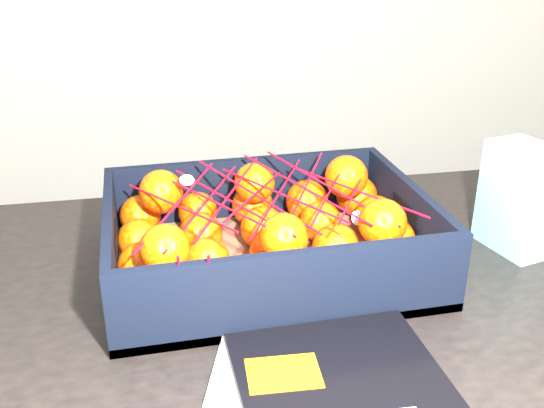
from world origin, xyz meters
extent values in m
cube|color=black|center=(-0.05, 0.29, 0.73)|extent=(1.23, 0.84, 0.04)
cylinder|color=black|center=(0.50, 0.64, 0.35)|extent=(0.06, 0.06, 0.71)
cube|color=black|center=(0.02, 0.10, 0.77)|extent=(0.21, 0.28, 0.01)
cube|color=orange|center=(-0.04, 0.16, 0.77)|extent=(0.08, 0.06, 0.00)
cube|color=brown|center=(0.00, 0.40, 0.76)|extent=(0.42, 0.32, 0.01)
cube|color=black|center=(0.00, 0.55, 0.80)|extent=(0.42, 0.01, 0.11)
cube|color=black|center=(0.00, 0.25, 0.80)|extent=(0.42, 0.01, 0.11)
cube|color=black|center=(-0.20, 0.40, 0.80)|extent=(0.01, 0.29, 0.11)
cube|color=black|center=(0.21, 0.40, 0.80)|extent=(0.01, 0.29, 0.11)
sphere|color=#E64304|center=(-0.17, 0.29, 0.79)|extent=(0.06, 0.06, 0.06)
sphere|color=#E64304|center=(-0.17, 0.36, 0.79)|extent=(0.06, 0.06, 0.06)
sphere|color=#E64304|center=(-0.17, 0.44, 0.79)|extent=(0.06, 0.06, 0.06)
sphere|color=#E64304|center=(-0.17, 0.52, 0.79)|extent=(0.06, 0.06, 0.06)
sphere|color=#E64304|center=(-0.08, 0.28, 0.79)|extent=(0.06, 0.06, 0.06)
sphere|color=#E64304|center=(-0.09, 0.36, 0.79)|extent=(0.06, 0.06, 0.06)
sphere|color=#E64304|center=(-0.09, 0.44, 0.79)|extent=(0.06, 0.06, 0.06)
sphere|color=#E64304|center=(-0.08, 0.51, 0.79)|extent=(0.06, 0.06, 0.06)
sphere|color=#E64304|center=(0.00, 0.28, 0.79)|extent=(0.06, 0.06, 0.06)
sphere|color=#E64304|center=(0.00, 0.36, 0.79)|extent=(0.07, 0.07, 0.07)
sphere|color=#E64304|center=(0.00, 0.44, 0.79)|extent=(0.06, 0.06, 0.06)
sphere|color=#E64304|center=(0.00, 0.51, 0.79)|extent=(0.06, 0.06, 0.06)
sphere|color=#E64304|center=(0.08, 0.29, 0.79)|extent=(0.06, 0.06, 0.06)
sphere|color=#E64304|center=(0.09, 0.36, 0.79)|extent=(0.06, 0.06, 0.06)
sphere|color=#E64304|center=(0.09, 0.44, 0.79)|extent=(0.06, 0.06, 0.06)
sphere|color=#E64304|center=(0.09, 0.51, 0.79)|extent=(0.07, 0.07, 0.07)
sphere|color=#E64304|center=(0.17, 0.28, 0.79)|extent=(0.06, 0.06, 0.06)
sphere|color=#E64304|center=(0.17, 0.36, 0.79)|extent=(0.06, 0.06, 0.06)
sphere|color=#E64304|center=(0.17, 0.43, 0.79)|extent=(0.06, 0.06, 0.06)
sphere|color=#E64304|center=(0.17, 0.51, 0.79)|extent=(0.06, 0.06, 0.06)
sphere|color=#E64304|center=(-0.14, 0.31, 0.84)|extent=(0.06, 0.06, 0.06)
sphere|color=#E64304|center=(-0.13, 0.48, 0.84)|extent=(0.06, 0.06, 0.06)
sphere|color=#E64304|center=(0.00, 0.31, 0.84)|extent=(0.06, 0.06, 0.06)
sphere|color=#E64304|center=(0.00, 0.49, 0.84)|extent=(0.06, 0.06, 0.06)
sphere|color=#E64304|center=(0.13, 0.32, 0.84)|extent=(0.06, 0.06, 0.06)
sphere|color=#E64304|center=(0.14, 0.48, 0.84)|extent=(0.06, 0.06, 0.06)
cylinder|color=red|center=(-0.12, 0.39, 0.86)|extent=(0.12, 0.22, 0.02)
cylinder|color=red|center=(-0.08, 0.40, 0.86)|extent=(0.12, 0.22, 0.01)
cylinder|color=red|center=(-0.05, 0.39, 0.86)|extent=(0.12, 0.22, 0.01)
cylinder|color=red|center=(-0.02, 0.40, 0.86)|extent=(0.12, 0.22, 0.02)
cylinder|color=red|center=(0.02, 0.40, 0.86)|extent=(0.12, 0.22, 0.01)
cylinder|color=red|center=(0.05, 0.41, 0.86)|extent=(0.12, 0.22, 0.03)
cylinder|color=red|center=(0.09, 0.40, 0.86)|extent=(0.12, 0.22, 0.03)
cylinder|color=red|center=(0.12, 0.39, 0.86)|extent=(0.12, 0.22, 0.01)
cylinder|color=red|center=(-0.12, 0.39, 0.86)|extent=(0.12, 0.22, 0.02)
cylinder|color=red|center=(-0.08, 0.39, 0.86)|extent=(0.12, 0.22, 0.01)
cylinder|color=red|center=(-0.05, 0.40, 0.86)|extent=(0.12, 0.22, 0.02)
cylinder|color=red|center=(-0.02, 0.40, 0.86)|extent=(0.12, 0.22, 0.04)
cylinder|color=red|center=(0.02, 0.41, 0.86)|extent=(0.12, 0.22, 0.01)
cylinder|color=red|center=(0.05, 0.40, 0.86)|extent=(0.12, 0.22, 0.03)
cylinder|color=red|center=(0.09, 0.39, 0.86)|extent=(0.12, 0.22, 0.02)
cylinder|color=red|center=(0.12, 0.39, 0.85)|extent=(0.12, 0.22, 0.03)
cylinder|color=red|center=(-0.13, 0.26, 0.83)|extent=(0.00, 0.03, 0.09)
cylinder|color=red|center=(-0.10, 0.26, 0.83)|extent=(0.01, 0.04, 0.08)
cube|color=white|center=(0.37, 0.38, 0.83)|extent=(0.09, 0.12, 0.16)
camera|label=1|loc=(-0.16, -0.34, 1.19)|focal=41.35mm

